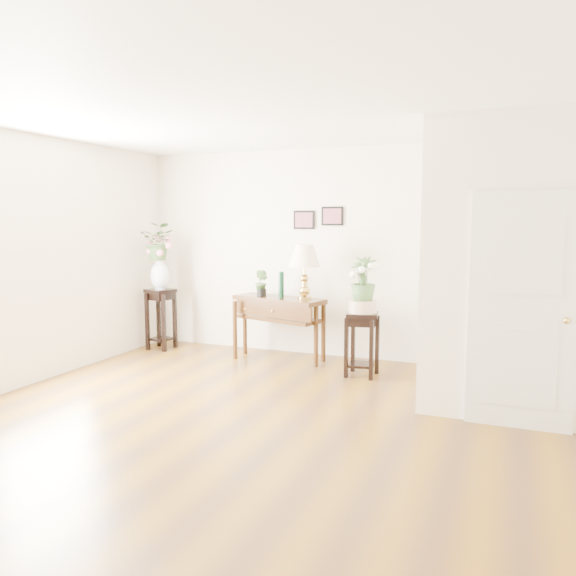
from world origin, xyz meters
The scene contains 20 objects.
floor centered at (0.00, 0.00, 0.00)m, with size 6.00×5.50×0.02m, color brown.
ceiling centered at (0.00, 0.00, 2.80)m, with size 6.00×5.50×0.02m, color white.
wall_back centered at (0.00, 2.75, 1.40)m, with size 6.00×0.02×2.80m, color beige.
wall_front centered at (0.00, -2.75, 1.40)m, with size 6.00×0.02×2.80m, color beige.
wall_left centered at (-3.00, 0.00, 1.40)m, with size 0.02×5.50×2.80m, color beige.
partition centered at (2.10, 1.77, 1.40)m, with size 1.80×1.95×2.80m, color beige.
door centered at (2.10, 0.78, 1.05)m, with size 0.90×0.05×2.10m, color silver.
art_print_left centered at (-0.65, 2.73, 1.85)m, with size 0.30×0.02×0.25m, color black.
art_print_right centered at (-0.25, 2.73, 1.90)m, with size 0.30×0.02×0.25m, color black.
wall_ornament centered at (1.16, 1.90, 2.05)m, with size 0.51×0.51×0.07m, color orange.
console_table centered at (-0.82, 2.24, 0.42)m, with size 1.26×0.42×0.84m, color black.
table_lamp centered at (-0.47, 2.24, 1.19)m, with size 0.40×0.40×0.71m, color #B09144.
green_vase centered at (-0.79, 2.24, 1.01)m, with size 0.07×0.07×0.34m, color black.
potted_plant centered at (-1.07, 2.24, 1.01)m, with size 0.19×0.15×0.34m, color #395D2E.
plant_stand_a centered at (-2.65, 2.22, 0.43)m, with size 0.34×0.34×0.87m, color black.
porcelain_vase centered at (-2.65, 2.22, 1.09)m, with size 0.27×0.27×0.47m, color white, non-canonical shape.
lily_arrangement centered at (-2.65, 2.22, 1.53)m, with size 0.48×0.41×0.53m, color #395D2E.
plant_stand_b centered at (0.39, 1.91, 0.38)m, with size 0.36×0.36×0.76m, color black.
ceramic_bowl centered at (0.39, 1.91, 0.84)m, with size 0.33×0.33×0.15m, color beige.
narcissus centered at (0.39, 1.91, 1.15)m, with size 0.30×0.30×0.54m, color #395D2E.
Camera 1 is at (1.99, -4.48, 1.84)m, focal length 35.00 mm.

